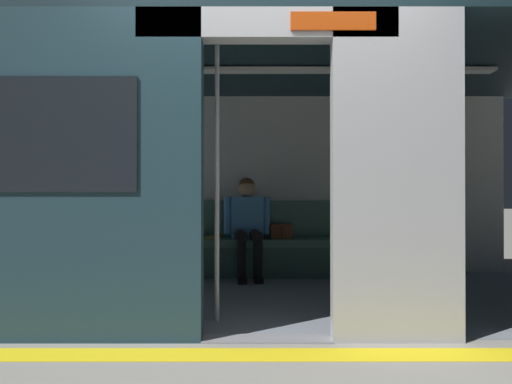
{
  "coord_description": "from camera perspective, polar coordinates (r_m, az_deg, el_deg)",
  "views": [
    {
      "loc": [
        0.07,
        3.18,
        0.97
      ],
      "look_at": [
        0.07,
        -1.38,
        1.0
      ],
      "focal_mm": 33.14,
      "sensor_mm": 36.0,
      "label": 1
    }
  ],
  "objects": [
    {
      "name": "person_seated",
      "position": [
        5.59,
        -1.03,
        -3.44
      ],
      "size": [
        0.55,
        0.7,
        1.18
      ],
      "color": "#4C8CC6",
      "rests_on": "ground_plane"
    },
    {
      "name": "platform_edge_strip",
      "position": [
        3.04,
        1.45,
        -19.01
      ],
      "size": [
        8.0,
        0.24,
        0.01
      ],
      "primitive_type": "cube",
      "color": "yellow",
      "rests_on": "ground_plane"
    },
    {
      "name": "train_car",
      "position": [
        4.51,
        0.3,
        7.03
      ],
      "size": [
        6.4,
        2.97,
        2.34
      ],
      "color": "#ADAFB5",
      "rests_on": "ground_plane"
    },
    {
      "name": "grab_pole_door",
      "position": [
        3.66,
        -4.73,
        1.58
      ],
      "size": [
        0.04,
        0.04,
        2.2
      ],
      "primitive_type": "cylinder",
      "color": "silver",
      "rests_on": "ground_plane"
    },
    {
      "name": "ground_plane",
      "position": [
        3.32,
        1.32,
        -17.41
      ],
      "size": [
        60.0,
        60.0,
        0.0
      ],
      "primitive_type": "plane",
      "color": "gray"
    },
    {
      "name": "book",
      "position": [
        5.71,
        -5.06,
        -5.45
      ],
      "size": [
        0.21,
        0.26,
        0.03
      ],
      "primitive_type": "cube",
      "rotation": [
        0.0,
        0.0,
        -0.31
      ],
      "color": "gold",
      "rests_on": "bench_seat"
    },
    {
      "name": "bench_seat",
      "position": [
        5.67,
        0.73,
        -6.71
      ],
      "size": [
        2.91,
        0.44,
        0.45
      ],
      "color": "#4C7566",
      "rests_on": "ground_plane"
    },
    {
      "name": "handbag",
      "position": [
        5.71,
        3.07,
        -4.74
      ],
      "size": [
        0.26,
        0.15,
        0.17
      ],
      "color": "brown",
      "rests_on": "bench_seat"
    }
  ]
}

